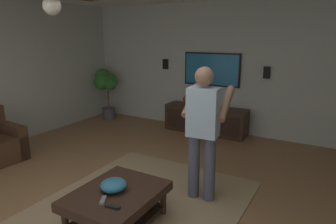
{
  "coord_description": "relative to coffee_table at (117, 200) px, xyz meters",
  "views": [
    {
      "loc": [
        -2.23,
        -2.03,
        1.99
      ],
      "look_at": [
        1.34,
        0.04,
        0.93
      ],
      "focal_mm": 32.47,
      "sensor_mm": 36.0,
      "label": 1
    }
  ],
  "objects": [
    {
      "name": "ground_plane",
      "position": [
        0.02,
        0.12,
        -0.3
      ],
      "size": [
        8.81,
        8.81,
        0.0
      ],
      "primitive_type": "plane",
      "color": "olive"
    },
    {
      "name": "wall_back_tv",
      "position": [
        3.74,
        0.12,
        1.02
      ],
      "size": [
        0.1,
        6.67,
        2.63
      ],
      "primitive_type": "cube",
      "color": "#B2B7AD",
      "rests_on": "ground"
    },
    {
      "name": "area_rug",
      "position": [
        0.2,
        -0.0,
        -0.29
      ],
      "size": [
        3.06,
        2.23,
        0.01
      ],
      "primitive_type": "cube",
      "color": "#9E8460",
      "rests_on": "ground"
    },
    {
      "name": "coffee_table",
      "position": [
        0.0,
        0.0,
        0.0
      ],
      "size": [
        1.0,
        0.8,
        0.4
      ],
      "color": "#332116",
      "rests_on": "ground"
    },
    {
      "name": "media_console",
      "position": [
        3.41,
        0.45,
        -0.02
      ],
      "size": [
        0.45,
        1.7,
        0.55
      ],
      "rotation": [
        0.0,
        0.0,
        3.14
      ],
      "color": "#332116",
      "rests_on": "ground"
    },
    {
      "name": "tv",
      "position": [
        3.65,
        0.45,
        0.99
      ],
      "size": [
        0.05,
        1.2,
        0.67
      ],
      "rotation": [
        0.0,
        0.0,
        3.14
      ],
      "color": "black"
    },
    {
      "name": "person_standing",
      "position": [
        0.97,
        -0.55,
        0.64
      ],
      "size": [
        0.57,
        0.57,
        1.64
      ],
      "rotation": [
        0.0,
        0.0,
        0.09
      ],
      "color": "#4C5166",
      "rests_on": "ground"
    },
    {
      "name": "potted_plant_tall",
      "position": [
        3.23,
        2.94,
        0.52
      ],
      "size": [
        0.54,
        0.57,
        1.2
      ],
      "color": "#4C4C51",
      "rests_on": "ground"
    },
    {
      "name": "bowl",
      "position": [
        0.0,
        0.03,
        0.17
      ],
      "size": [
        0.28,
        0.28,
        0.12
      ],
      "primitive_type": "ellipsoid",
      "color": "teal",
      "rests_on": "coffee_table"
    },
    {
      "name": "remote_white",
      "position": [
        0.05,
        0.15,
        0.12
      ],
      "size": [
        0.16,
        0.09,
        0.02
      ],
      "primitive_type": "cube",
      "rotation": [
        0.0,
        0.0,
        2.78
      ],
      "color": "white",
      "rests_on": "coffee_table"
    },
    {
      "name": "remote_black",
      "position": [
        -0.26,
        -0.17,
        0.12
      ],
      "size": [
        0.07,
        0.16,
        0.02
      ],
      "primitive_type": "cube",
      "rotation": [
        0.0,
        0.0,
        4.9
      ],
      "color": "black",
      "rests_on": "coffee_table"
    },
    {
      "name": "remote_grey",
      "position": [
        -0.22,
        -0.02,
        0.12
      ],
      "size": [
        0.15,
        0.11,
        0.02
      ],
      "primitive_type": "cube",
      "rotation": [
        0.0,
        0.0,
        3.65
      ],
      "color": "slate",
      "rests_on": "coffee_table"
    },
    {
      "name": "vase_round",
      "position": [
        3.42,
        0.86,
        0.36
      ],
      "size": [
        0.22,
        0.22,
        0.22
      ],
      "primitive_type": "sphere",
      "color": "red",
      "rests_on": "media_console"
    },
    {
      "name": "wall_speaker_left",
      "position": [
        3.66,
        -0.65,
        1.0
      ],
      "size": [
        0.06,
        0.12,
        0.22
      ],
      "primitive_type": "cube",
      "color": "black"
    },
    {
      "name": "wall_speaker_right",
      "position": [
        3.66,
        1.56,
        1.05
      ],
      "size": [
        0.06,
        0.12,
        0.22
      ],
      "primitive_type": "cube",
      "color": "black"
    }
  ]
}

